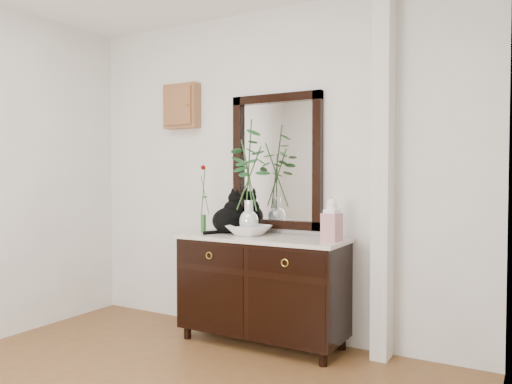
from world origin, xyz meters
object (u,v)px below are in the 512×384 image
Objects in this scene: cat at (228,212)px; lotus_bowl at (249,230)px; ginger_jar at (332,219)px; sideboard at (262,284)px.

lotus_bowl is (0.23, -0.05, -0.14)m from cat.
lotus_bowl is 0.70m from ginger_jar.
ginger_jar is at bearing 0.61° from lotus_bowl.
ginger_jar is at bearing 1.09° from sideboard.
ginger_jar reaches higher than sideboard.
sideboard is 0.78m from ginger_jar.
sideboard is 3.78× the size of cat.
ginger_jar is (0.57, 0.01, 0.54)m from sideboard.
lotus_bowl is at bearing 178.43° from sideboard.
cat is at bearing 177.20° from ginger_jar.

